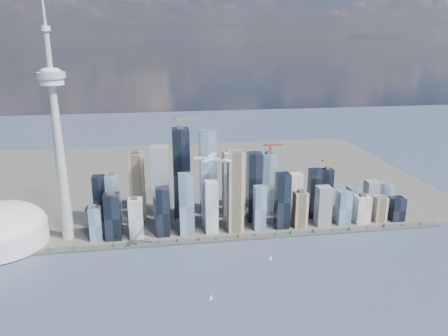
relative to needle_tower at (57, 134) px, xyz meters
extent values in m
plane|color=#384863|center=(300.00, -310.00, -235.84)|extent=(4000.00, 4000.00, 0.00)
cube|color=#383838|center=(300.00, -60.00, -233.84)|extent=(1100.00, 22.00, 4.00)
cube|color=#4C4C47|center=(300.00, 390.00, -234.34)|extent=(1400.00, 900.00, 3.00)
cylinder|color=#3F2D1E|center=(-90.00, -60.00, -230.64)|extent=(1.00, 1.00, 2.40)
cone|color=#1C4518|center=(-90.00, -60.00, -227.04)|extent=(7.20, 7.20, 8.00)
cylinder|color=#3F2D1E|center=(-3.33, -60.00, -230.64)|extent=(1.00, 1.00, 2.40)
cone|color=#1C4518|center=(-3.33, -60.00, -227.04)|extent=(7.20, 7.20, 8.00)
cylinder|color=#3F2D1E|center=(83.33, -60.00, -230.64)|extent=(1.00, 1.00, 2.40)
cone|color=#1C4518|center=(83.33, -60.00, -227.04)|extent=(7.20, 7.20, 8.00)
cylinder|color=#3F2D1E|center=(170.00, -60.00, -230.64)|extent=(1.00, 1.00, 2.40)
cone|color=#1C4518|center=(170.00, -60.00, -227.04)|extent=(7.20, 7.20, 8.00)
cylinder|color=#3F2D1E|center=(256.67, -60.00, -230.64)|extent=(1.00, 1.00, 2.40)
cone|color=#1C4518|center=(256.67, -60.00, -227.04)|extent=(7.20, 7.20, 8.00)
cylinder|color=#3F2D1E|center=(343.33, -60.00, -230.64)|extent=(1.00, 1.00, 2.40)
cone|color=#1C4518|center=(343.33, -60.00, -227.04)|extent=(7.20, 7.20, 8.00)
cylinder|color=#3F2D1E|center=(430.00, -60.00, -230.64)|extent=(1.00, 1.00, 2.40)
cone|color=#1C4518|center=(430.00, -60.00, -227.04)|extent=(7.20, 7.20, 8.00)
cylinder|color=#3F2D1E|center=(516.67, -60.00, -230.64)|extent=(1.00, 1.00, 2.40)
cone|color=#1C4518|center=(516.67, -60.00, -227.04)|extent=(7.20, 7.20, 8.00)
cylinder|color=#3F2D1E|center=(603.33, -60.00, -230.64)|extent=(1.00, 1.00, 2.40)
cone|color=#1C4518|center=(603.33, -60.00, -227.04)|extent=(7.20, 7.20, 8.00)
cylinder|color=#3F2D1E|center=(690.00, -60.00, -230.64)|extent=(1.00, 1.00, 2.40)
cone|color=#1C4518|center=(690.00, -60.00, -227.04)|extent=(7.20, 7.20, 8.00)
cylinder|color=#3F2D1E|center=(776.67, -60.00, -230.64)|extent=(1.00, 1.00, 2.40)
cone|color=#1C4518|center=(776.67, -60.00, -227.04)|extent=(7.20, 7.20, 8.00)
cube|color=black|center=(100.00, -20.00, -181.46)|extent=(34.00, 34.00, 102.75)
cube|color=#708BAA|center=(100.00, 30.00, -167.45)|extent=(30.00, 30.00, 130.77)
cube|color=silver|center=(150.00, -20.00, -188.47)|extent=(30.00, 30.00, 88.74)
cube|color=#C6AD88|center=(150.00, 85.00, -151.11)|extent=(36.00, 36.00, 163.47)
cube|color=gray|center=(205.00, 30.00, -137.09)|extent=(38.00, 38.00, 191.49)
cube|color=black|center=(205.00, -20.00, -176.79)|extent=(28.00, 28.00, 112.09)
cube|color=#708BAA|center=(260.00, -20.00, -162.78)|extent=(32.00, 32.00, 140.11)
cube|color=black|center=(260.00, 85.00, -123.08)|extent=(40.00, 40.00, 219.51)
cube|color=#708BAA|center=(315.00, 30.00, -120.75)|extent=(36.00, 36.00, 224.18)
cube|color=silver|center=(315.00, -20.00, -172.12)|extent=(28.00, 28.00, 121.43)
cube|color=#C6AD88|center=(370.00, -20.00, -139.43)|extent=(34.00, 34.00, 186.82)
cube|color=gray|center=(370.00, 85.00, -153.44)|extent=(30.00, 30.00, 158.79)
cube|color=black|center=(425.00, 30.00, -148.77)|extent=(32.00, 32.00, 168.14)
cube|color=#708BAA|center=(425.00, -20.00, -181.46)|extent=(26.00, 26.00, 102.75)
cube|color=black|center=(475.00, -20.00, -167.45)|extent=(30.00, 30.00, 130.77)
cube|color=#708BAA|center=(475.00, 85.00, -158.11)|extent=(34.00, 34.00, 149.45)
cube|color=silver|center=(525.00, 30.00, -176.79)|extent=(28.00, 28.00, 112.09)
cube|color=#C6AD88|center=(525.00, -20.00, -190.80)|extent=(30.00, 30.00, 84.07)
cube|color=gray|center=(575.00, -20.00, -186.13)|extent=(32.00, 32.00, 93.41)
cube|color=black|center=(575.00, 30.00, -172.12)|extent=(26.00, 26.00, 121.43)
cube|color=#708BAA|center=(625.00, -20.00, -193.14)|extent=(30.00, 30.00, 79.40)
cube|color=black|center=(625.00, 85.00, -181.46)|extent=(28.00, 28.00, 102.75)
cube|color=#708BAA|center=(675.00, 30.00, -197.81)|extent=(30.00, 30.00, 70.06)
cube|color=silver|center=(675.00, -20.00, -200.15)|extent=(34.00, 34.00, 65.39)
cube|color=#C6AD88|center=(720.00, -20.00, -202.48)|extent=(28.00, 28.00, 60.72)
cube|color=gray|center=(720.00, 30.00, -190.80)|extent=(30.00, 30.00, 84.07)
cube|color=black|center=(765.00, -20.00, -204.82)|extent=(32.00, 32.00, 56.05)
cube|color=#708BAA|center=(765.00, 30.00, -195.48)|extent=(26.00, 26.00, 74.73)
cube|color=black|center=(60.00, 85.00, -176.79)|extent=(30.00, 30.00, 112.09)
cube|color=#708BAA|center=(60.00, -20.00, -195.48)|extent=(26.00, 26.00, 74.73)
cube|color=gold|center=(260.00, 85.00, -2.33)|extent=(3.00, 3.00, 22.00)
cube|color=gold|center=(268.25, 85.00, 8.67)|extent=(55.00, 2.20, 2.20)
cube|color=#383838|center=(243.50, 85.00, 10.67)|extent=(6.00, 4.00, 4.00)
cube|color=maroon|center=(475.00, 85.00, -72.38)|extent=(3.00, 3.00, 22.00)
cube|color=maroon|center=(482.20, 85.00, -61.38)|extent=(48.00, 2.20, 2.20)
cube|color=#383838|center=(460.60, 85.00, -59.38)|extent=(6.00, 4.00, 4.00)
cube|color=gold|center=(625.00, 85.00, -119.09)|extent=(3.00, 3.00, 22.00)
cube|color=gold|center=(631.75, 85.00, -108.09)|extent=(45.00, 2.20, 2.20)
cube|color=#383838|center=(611.50, 85.00, -106.09)|extent=(6.00, 4.00, 4.00)
cone|color=gray|center=(0.00, 0.00, -62.84)|extent=(26.00, 26.00, 340.00)
cylinder|color=silver|center=(0.00, 0.00, 107.16)|extent=(48.00, 48.00, 14.00)
cylinder|color=gray|center=(0.00, 0.00, 119.16)|extent=(56.00, 56.00, 12.00)
ellipsoid|color=silver|center=(0.00, 0.00, 127.16)|extent=(40.00, 40.00, 14.00)
cylinder|color=gray|center=(0.00, 0.00, 167.16)|extent=(11.00, 11.00, 80.00)
cylinder|color=silver|center=(0.00, 0.00, 207.16)|extent=(18.00, 18.00, 10.00)
cylinder|color=white|center=(299.36, -142.50, -28.35)|extent=(62.03, 32.53, 7.89)
cone|color=white|center=(268.77, -129.37, -28.35)|extent=(11.04, 10.65, 7.89)
cone|color=white|center=(331.08, -156.11, -28.35)|extent=(14.44, 12.11, 7.89)
cube|color=white|center=(297.09, -141.53, -24.16)|extent=(36.29, 67.34, 1.23)
cylinder|color=white|center=(291.74, -153.99, -26.13)|extent=(14.21, 9.43, 4.44)
cylinder|color=white|center=(302.44, -129.06, -26.13)|extent=(14.21, 9.43, 4.44)
cylinder|color=#3F3F3F|center=(284.94, -151.07, -26.13)|extent=(4.23, 9.21, 9.86)
cylinder|color=#3F3F3F|center=(295.64, -126.15, -26.13)|extent=(4.23, 9.21, 9.86)
cube|color=white|center=(327.68, -154.65, -20.46)|extent=(6.73, 3.63, 13.56)
cube|color=white|center=(327.68, -154.65, -13.56)|extent=(13.74, 22.53, 0.86)
cube|color=silver|center=(279.75, -280.59, -235.41)|extent=(6.74, 4.20, 0.86)
cylinder|color=#999999|center=(279.75, -280.59, -230.44)|extent=(0.26, 0.26, 9.73)
cube|color=silver|center=(415.40, -160.50, -235.41)|extent=(6.51, 2.15, 0.86)
cylinder|color=#999999|center=(415.40, -160.50, -230.46)|extent=(0.26, 0.26, 9.68)
camera|label=1|loc=(201.89, -920.81, 190.53)|focal=35.00mm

